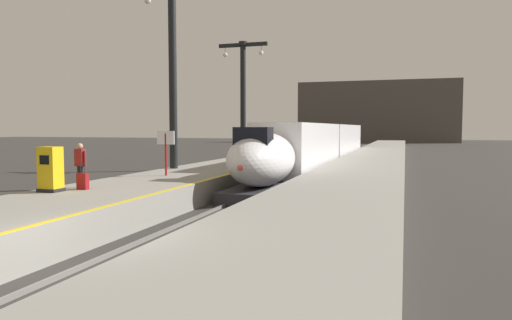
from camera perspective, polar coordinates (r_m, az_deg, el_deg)
name	(u,v)px	position (r m, az deg, el deg)	size (l,w,h in m)	color
ground_plane	(89,282)	(11.07, -19.58, -13.75)	(260.00, 260.00, 0.00)	#33302D
platform_left	(257,165)	(34.85, 0.08, -0.66)	(4.80, 110.00, 1.05)	gray
platform_right	(368,168)	(33.31, 13.48, -0.98)	(4.80, 110.00, 1.05)	gray
platform_left_safety_stripe	(286,159)	(34.19, 3.72, 0.13)	(0.20, 107.80, 0.01)	yellow
rail_main_left	(308,170)	(36.72, 6.30, -1.18)	(0.08, 110.00, 0.12)	slate
rail_main_right	(327,170)	(36.46, 8.61, -1.24)	(0.08, 110.00, 0.12)	slate
highspeed_train_main	(319,146)	(37.08, 7.65, 1.75)	(2.92, 37.88, 3.60)	silver
station_column_mid	(173,58)	(26.88, -10.10, 12.08)	(4.00, 0.68, 10.28)	black
station_column_far	(243,88)	(37.60, -1.59, 8.78)	(4.00, 0.68, 9.04)	black
passenger_near_edge	(80,162)	(18.87, -20.56, -0.20)	(0.57, 0.27, 1.69)	#23232D
passenger_mid_platform	(263,147)	(30.59, 0.92, 1.54)	(0.57, 0.24, 1.69)	#23232D
rolling_suitcase	(83,181)	(18.41, -20.29, -2.44)	(0.40, 0.22, 0.98)	maroon
ticket_machine_yellow	(50,171)	(18.19, -23.68, -1.22)	(0.76, 0.62, 1.60)	yellow
departure_info_board	(166,144)	(22.64, -10.90, 1.94)	(0.90, 0.10, 2.12)	maroon
terminus_back_wall	(376,112)	(110.61, 14.39, 5.72)	(36.00, 2.00, 14.00)	#4C4742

